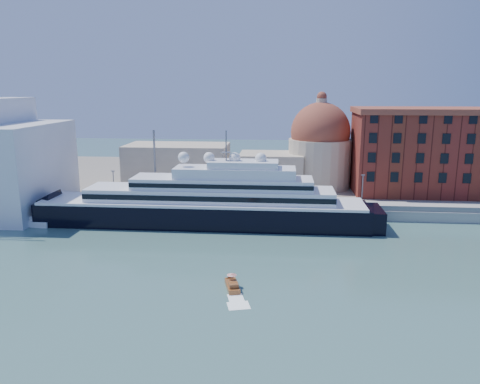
# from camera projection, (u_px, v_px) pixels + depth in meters

# --- Properties ---
(ground) EXTENTS (400.00, 400.00, 0.00)m
(ground) POSITION_uv_depth(u_px,v_px,m) (218.00, 262.00, 83.62)
(ground) COLOR #3A6461
(ground) RESTS_ON ground
(quay) EXTENTS (180.00, 10.00, 2.50)m
(quay) POSITION_uv_depth(u_px,v_px,m) (236.00, 208.00, 116.38)
(quay) COLOR gray
(quay) RESTS_ON ground
(land) EXTENTS (260.00, 72.00, 2.00)m
(land) POSITION_uv_depth(u_px,v_px,m) (248.00, 178.00, 156.28)
(land) COLOR slate
(land) RESTS_ON ground
(quay_fence) EXTENTS (180.00, 0.10, 1.20)m
(quay_fence) POSITION_uv_depth(u_px,v_px,m) (235.00, 205.00, 111.60)
(quay_fence) COLOR slate
(quay_fence) RESTS_ON quay
(superyacht) EXTENTS (83.78, 11.61, 25.04)m
(superyacht) POSITION_uv_depth(u_px,v_px,m) (191.00, 206.00, 105.81)
(superyacht) COLOR black
(superyacht) RESTS_ON ground
(service_barge) EXTENTS (11.42, 4.45, 2.52)m
(service_barge) POSITION_uv_depth(u_px,v_px,m) (29.00, 222.00, 105.99)
(service_barge) COLOR white
(service_barge) RESTS_ON ground
(water_taxi) EXTENTS (3.00, 5.49, 2.48)m
(water_taxi) POSITION_uv_depth(u_px,v_px,m) (232.00, 285.00, 72.58)
(water_taxi) COLOR brown
(water_taxi) RESTS_ON ground
(warehouse) EXTENTS (43.00, 19.00, 23.25)m
(warehouse) POSITION_uv_depth(u_px,v_px,m) (433.00, 151.00, 126.63)
(warehouse) COLOR maroon
(warehouse) RESTS_ON land
(church) EXTENTS (66.00, 18.00, 25.50)m
(church) POSITION_uv_depth(u_px,v_px,m) (266.00, 156.00, 136.76)
(church) COLOR beige
(church) RESTS_ON land
(lamp_posts) EXTENTS (120.80, 2.40, 18.00)m
(lamp_posts) POSITION_uv_depth(u_px,v_px,m) (184.00, 174.00, 113.91)
(lamp_posts) COLOR slate
(lamp_posts) RESTS_ON quay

